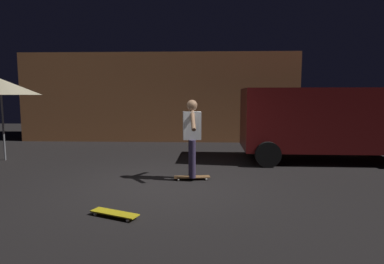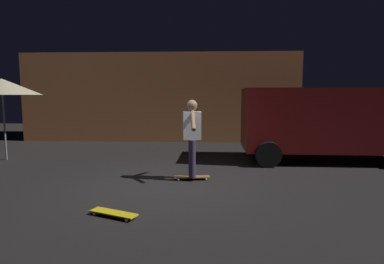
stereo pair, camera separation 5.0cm
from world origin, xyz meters
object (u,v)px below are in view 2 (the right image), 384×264
object	(u,v)px
patio_umbrella	(2,87)
skater	(192,133)
parked_van	(327,120)
skateboard_spare	(114,213)
skateboard_ridden	(192,177)

from	to	relation	value
patio_umbrella	skater	bearing A→B (deg)	-19.53
skater	patio_umbrella	bearing A→B (deg)	160.47
patio_umbrella	parked_van	bearing A→B (deg)	2.24
parked_van	skateboard_spare	distance (m)	6.63
patio_umbrella	skateboard_spare	distance (m)	6.32
parked_van	skateboard_spare	world-z (taller)	parked_van
skateboard_spare	skater	bearing A→B (deg)	64.02
parked_van	patio_umbrella	xyz separation A→B (m)	(-9.08, -0.36, 0.91)
patio_umbrella	skateboard_ridden	xyz separation A→B (m)	(5.41, -1.92, -2.02)
skateboard_spare	skater	distance (m)	2.66
skateboard_spare	skateboard_ridden	bearing A→B (deg)	64.02
skateboard_spare	skater	world-z (taller)	skater
parked_van	skateboard_spare	size ratio (longest dim) A/B	5.82
parked_van	patio_umbrella	size ratio (longest dim) A/B	2.02
skateboard_ridden	skater	xyz separation A→B (m)	(-0.00, 0.00, 0.98)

